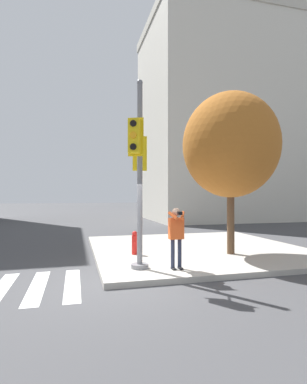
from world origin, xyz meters
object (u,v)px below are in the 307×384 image
object	(u,v)px
person_photographer	(176,232)
street_tree	(230,145)
fire_hydrant	(135,243)
traffic_signal_pole	(139,167)

from	to	relation	value
person_photographer	street_tree	world-z (taller)	street_tree
person_photographer	fire_hydrant	distance (m)	2.48
traffic_signal_pole	fire_hydrant	bearing A→B (deg)	82.03
traffic_signal_pole	person_photographer	xyz separation A→B (m)	(0.99, -0.34, -1.82)
street_tree	fire_hydrant	bearing A→B (deg)	167.21
traffic_signal_pole	person_photographer	bearing A→B (deg)	-19.11
fire_hydrant	person_photographer	bearing A→B (deg)	-72.49
traffic_signal_pole	person_photographer	world-z (taller)	traffic_signal_pole
street_tree	fire_hydrant	world-z (taller)	street_tree
fire_hydrant	street_tree	bearing A→B (deg)	-12.79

